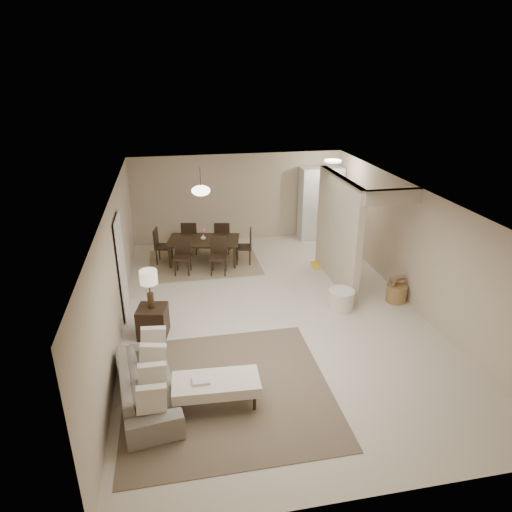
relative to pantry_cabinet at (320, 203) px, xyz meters
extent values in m
plane|color=beige|center=(-2.35, -4.15, -1.05)|extent=(9.00, 9.00, 0.00)
plane|color=white|center=(-2.35, -4.15, 1.45)|extent=(9.00, 9.00, 0.00)
plane|color=#C3B093|center=(-2.35, 0.35, 0.20)|extent=(6.00, 0.00, 6.00)
plane|color=#C3B093|center=(-5.35, -4.15, 0.20)|extent=(0.00, 9.00, 9.00)
plane|color=#C3B093|center=(0.65, -4.15, 0.20)|extent=(0.00, 9.00, 9.00)
cube|color=#C3B093|center=(-0.55, -2.90, 0.20)|extent=(0.15, 2.50, 2.50)
cube|color=black|center=(-5.32, -3.55, -0.03)|extent=(0.04, 0.90, 2.04)
cube|color=white|center=(0.00, 0.00, 0.00)|extent=(1.20, 0.55, 2.10)
cylinder|color=white|center=(-0.05, -0.95, 1.41)|extent=(0.44, 0.44, 0.05)
cube|color=brown|center=(-3.59, -6.41, -1.04)|extent=(3.20, 3.20, 0.01)
imported|color=gray|center=(-4.80, -6.41, -0.76)|extent=(2.08, 1.04, 0.58)
cube|color=white|center=(-3.79, -6.71, -0.67)|extent=(1.32, 0.66, 0.17)
cylinder|color=black|center=(-4.33, -6.93, -0.90)|extent=(0.05, 0.05, 0.29)
cylinder|color=black|center=(-3.25, -6.93, -0.90)|extent=(0.05, 0.05, 0.29)
cylinder|color=black|center=(-4.33, -6.50, -0.90)|extent=(0.05, 0.05, 0.29)
cylinder|color=black|center=(-3.25, -6.50, -0.90)|extent=(0.05, 0.05, 0.29)
cube|color=black|center=(-4.75, -4.54, -0.76)|extent=(0.62, 0.62, 0.58)
cylinder|color=#46331E|center=(-4.75, -4.54, -0.32)|extent=(0.12, 0.12, 0.30)
cylinder|color=#46331E|center=(-4.75, -4.54, -0.04)|extent=(0.03, 0.03, 0.26)
cylinder|color=beige|center=(-4.75, -4.54, 0.16)|extent=(0.32, 0.32, 0.26)
cylinder|color=white|center=(-0.90, -4.25, -0.84)|extent=(0.54, 0.54, 0.42)
cylinder|color=#95643B|center=(0.40, -4.15, -0.86)|extent=(0.47, 0.47, 0.37)
cube|color=#8A7755|center=(-3.51, -1.26, -1.04)|extent=(2.80, 2.10, 0.01)
imported|color=black|center=(-3.51, -1.26, -0.73)|extent=(1.96, 1.34, 0.63)
imported|color=white|center=(-3.51, -1.26, -0.35)|extent=(0.17, 0.17, 0.14)
cube|color=yellow|center=(-0.39, -2.01, -1.04)|extent=(0.90, 0.59, 0.01)
cylinder|color=#46331E|center=(-3.51, -1.26, 1.20)|extent=(0.02, 0.02, 0.50)
ellipsoid|color=#FFEAC6|center=(-3.51, -1.26, 0.87)|extent=(0.46, 0.46, 0.25)
camera|label=1|loc=(-4.25, -12.21, 3.67)|focal=32.00mm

